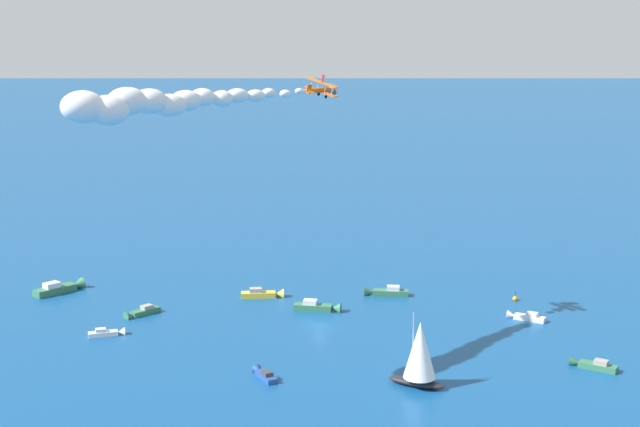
# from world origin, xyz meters

# --- Properties ---
(ground_plane) EXTENTS (2000.00, 2000.00, 0.00)m
(ground_plane) POSITION_xyz_m (0.00, 0.00, 0.00)
(ground_plane) COLOR navy
(motorboat_near_centre) EXTENTS (8.84, 5.85, 2.54)m
(motorboat_near_centre) POSITION_xyz_m (-17.59, 13.48, 0.68)
(motorboat_near_centre) COLOR gold
(motorboat_near_centre) RESTS_ON ground_plane
(motorboat_far_port) EXTENTS (7.42, 2.81, 2.10)m
(motorboat_far_port) POSITION_xyz_m (34.64, 17.96, 0.57)
(motorboat_far_port) COLOR white
(motorboat_far_port) RESTS_ON ground_plane
(motorboat_far_stbd) EXTENTS (9.37, 4.67, 2.63)m
(motorboat_far_stbd) POSITION_xyz_m (5.02, 23.82, 0.71)
(motorboat_far_stbd) COLOR #33704C
(motorboat_far_stbd) RESTS_ON ground_plane
(motorboat_inshore) EXTENTS (9.50, 4.09, 2.68)m
(motorboat_inshore) POSITION_xyz_m (-3.69, 9.16, 0.72)
(motorboat_inshore) COLOR #33704C
(motorboat_inshore) RESTS_ON ground_plane
(motorboat_offshore) EXTENTS (7.80, 3.43, 2.20)m
(motorboat_offshore) POSITION_xyz_m (48.93, -3.78, 0.59)
(motorboat_offshore) COLOR #33704C
(motorboat_offshore) RESTS_ON ground_plane
(motorboat_ahead) EXTENTS (6.71, 11.27, 3.19)m
(motorboat_ahead) POSITION_xyz_m (-58.79, 1.54, 0.86)
(motorboat_ahead) COLOR #33704C
(motorboat_ahead) RESTS_ON ground_plane
(motorboat_mid_cluster) EXTENTS (5.95, 5.47, 1.87)m
(motorboat_mid_cluster) POSITION_xyz_m (0.92, -26.81, 0.50)
(motorboat_mid_cluster) COLOR #23478C
(motorboat_mid_cluster) RESTS_ON ground_plane
(sailboat_outer_ring_a) EXTENTS (9.34, 5.48, 11.79)m
(sailboat_outer_ring_a) POSITION_xyz_m (24.81, -21.56, 5.38)
(sailboat_outer_ring_a) COLOR black
(sailboat_outer_ring_a) RESTS_ON ground_plane
(motorboat_outer_ring_b) EXTENTS (6.08, 5.26, 1.86)m
(motorboat_outer_ring_b) POSITION_xyz_m (-33.67, -18.62, 0.50)
(motorboat_outer_ring_b) COLOR white
(motorboat_outer_ring_b) RESTS_ON ground_plane
(motorboat_outer_ring_c) EXTENTS (4.67, 7.66, 2.18)m
(motorboat_outer_ring_c) POSITION_xyz_m (-34.71, -6.18, 0.59)
(motorboat_outer_ring_c) COLOR #33704C
(motorboat_outer_ring_c) RESTS_ON ground_plane
(marker_buoy) EXTENTS (1.10, 1.10, 2.10)m
(marker_buoy) POSITION_xyz_m (30.89, 29.88, 0.39)
(marker_buoy) COLOR orange
(marker_buoy) RESTS_ON ground_plane
(biplane_lead) EXTENTS (7.37, 7.13, 3.68)m
(biplane_lead) POSITION_xyz_m (0.13, 0.26, 43.71)
(biplane_lead) COLOR orange
(wingwalker_lead) EXTENTS (1.42, 0.63, 1.53)m
(wingwalker_lead) POSITION_xyz_m (0.55, 0.11, 45.81)
(wingwalker_lead) COLOR red
(smoke_trail_lead) EXTENTS (20.92, 45.30, 6.11)m
(smoke_trail_lead) POSITION_xyz_m (-13.69, -35.06, 43.49)
(smoke_trail_lead) COLOR white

